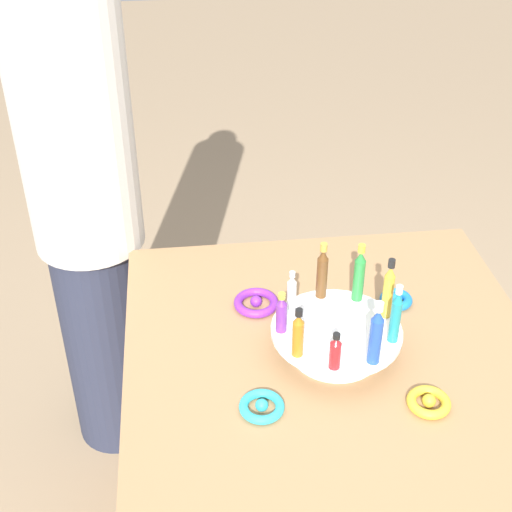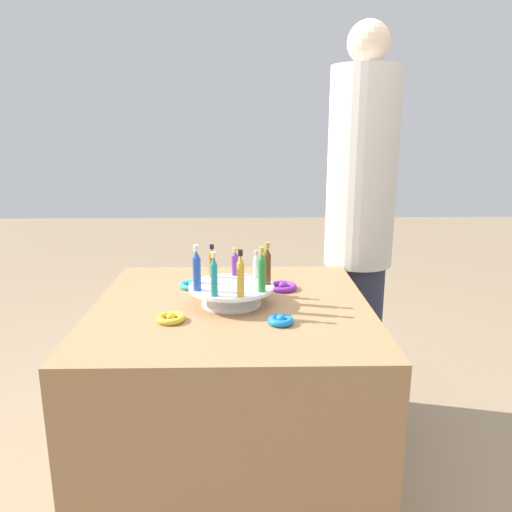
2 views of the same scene
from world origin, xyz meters
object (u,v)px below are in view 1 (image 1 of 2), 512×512
(bottle_blue, at_px, (376,335))
(bottle_green, at_px, (359,275))
(bottle_gold, at_px, (388,291))
(bottle_red, at_px, (335,352))
(bottle_clear, at_px, (292,292))
(person_figure, at_px, (84,193))
(ribbon_bow_purple, at_px, (256,303))
(display_stand, at_px, (336,338))
(ribbon_bow_blue, at_px, (396,299))
(bottle_amber, at_px, (298,334))
(bottle_teal, at_px, (396,316))
(bottle_purple, at_px, (281,314))
(ribbon_bow_teal, at_px, (262,406))
(ribbon_bow_gold, at_px, (429,402))
(bottle_brown, at_px, (322,272))

(bottle_blue, distance_m, bottle_green, 0.21)
(bottle_gold, bearing_deg, bottle_red, 45.41)
(bottle_green, bearing_deg, bottle_gold, 125.41)
(bottle_clear, relative_size, person_figure, 0.06)
(bottle_green, distance_m, ribbon_bow_purple, 0.27)
(display_stand, relative_size, bottle_gold, 1.90)
(bottle_gold, height_order, bottle_green, bottle_gold)
(bottle_gold, relative_size, ribbon_bow_blue, 1.91)
(bottle_amber, relative_size, bottle_red, 1.35)
(ribbon_bow_blue, bearing_deg, bottle_blue, 63.52)
(bottle_teal, bearing_deg, bottle_green, -74.59)
(bottle_purple, bearing_deg, ribbon_bow_teal, 69.10)
(bottle_teal, distance_m, ribbon_bow_blue, 0.25)
(bottle_blue, height_order, ribbon_bow_gold, bottle_blue)
(display_stand, xyz_separation_m, bottle_clear, (0.09, -0.08, 0.07))
(bottle_gold, height_order, person_figure, person_figure)
(display_stand, bearing_deg, ribbon_bow_teal, 40.09)
(bottle_brown, height_order, ribbon_bow_teal, bottle_brown)
(bottle_red, relative_size, bottle_clear, 0.88)
(display_stand, height_order, bottle_gold, bottle_gold)
(bottle_green, bearing_deg, ribbon_bow_blue, -154.51)
(bottle_amber, relative_size, bottle_teal, 0.82)
(bottle_clear, bearing_deg, ribbon_bow_blue, -165.58)
(bottle_red, height_order, bottle_clear, bottle_clear)
(ribbon_bow_teal, bearing_deg, bottle_amber, -135.17)
(bottle_teal, distance_m, ribbon_bow_teal, 0.33)
(bottle_purple, bearing_deg, person_figure, -50.19)
(ribbon_bow_purple, bearing_deg, ribbon_bow_teal, 85.09)
(bottle_brown, relative_size, ribbon_bow_purple, 1.33)
(bottle_purple, bearing_deg, ribbon_bow_purple, -79.05)
(bottle_blue, xyz_separation_m, bottle_clear, (0.14, -0.19, -0.02))
(display_stand, height_order, ribbon_bow_blue, display_stand)
(bottle_amber, height_order, ribbon_bow_teal, bottle_amber)
(ribbon_bow_purple, distance_m, person_figure, 0.57)
(bottle_amber, height_order, ribbon_bow_purple, bottle_amber)
(bottle_gold, relative_size, person_figure, 0.09)
(bottle_purple, relative_size, ribbon_bow_purple, 0.92)
(bottle_purple, bearing_deg, bottle_gold, -174.59)
(ribbon_bow_purple, bearing_deg, ribbon_bow_gold, 130.09)
(ribbon_bow_blue, relative_size, ribbon_bow_gold, 0.88)
(bottle_amber, height_order, ribbon_bow_blue, bottle_amber)
(display_stand, bearing_deg, bottle_purple, -4.59)
(bottle_clear, height_order, ribbon_bow_teal, bottle_clear)
(bottle_green, xyz_separation_m, bottle_brown, (0.08, -0.02, -0.00))
(bottle_green, relative_size, ribbon_bow_blue, 1.87)
(bottle_amber, bearing_deg, bottle_brown, -114.59)
(bottle_amber, height_order, bottle_clear, bottle_amber)
(bottle_red, xyz_separation_m, ribbon_bow_gold, (-0.18, 0.07, -0.10))
(display_stand, distance_m, bottle_clear, 0.14)
(bottle_teal, height_order, bottle_gold, bottle_gold)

